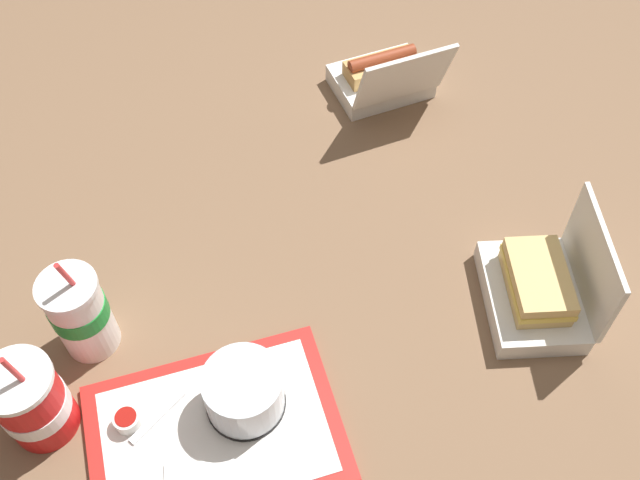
{
  "coord_description": "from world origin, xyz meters",
  "views": [
    {
      "loc": [
        -0.38,
        -0.63,
        1.03
      ],
      "look_at": [
        -0.01,
        -0.01,
        0.05
      ],
      "focal_mm": 40.0,
      "sensor_mm": 36.0,
      "label": 1
    }
  ],
  "objects_px": {
    "ketchup_cup": "(127,420)",
    "soda_cup_right": "(32,402)",
    "food_tray": "(215,433)",
    "plastic_fork": "(159,415)",
    "clamshell_sandwich_center": "(539,288)",
    "cake_container": "(244,392)",
    "soda_cup_front": "(80,313)",
    "clamshell_hotdog_right": "(383,77)"
  },
  "relations": [
    {
      "from": "ketchup_cup",
      "to": "soda_cup_right",
      "type": "bearing_deg",
      "value": 145.99
    },
    {
      "from": "food_tray",
      "to": "plastic_fork",
      "type": "relative_size",
      "value": 3.83
    },
    {
      "from": "ketchup_cup",
      "to": "clamshell_sandwich_center",
      "type": "xyz_separation_m",
      "value": [
        0.66,
        -0.14,
        0.02
      ]
    },
    {
      "from": "plastic_fork",
      "to": "clamshell_sandwich_center",
      "type": "xyz_separation_m",
      "value": [
        0.62,
        -0.13,
        0.03
      ]
    },
    {
      "from": "food_tray",
      "to": "soda_cup_right",
      "type": "height_order",
      "value": "soda_cup_right"
    },
    {
      "from": "soda_cup_right",
      "to": "cake_container",
      "type": "bearing_deg",
      "value": -26.21
    },
    {
      "from": "food_tray",
      "to": "soda_cup_right",
      "type": "xyz_separation_m",
      "value": [
        -0.21,
        0.15,
        0.07
      ]
    },
    {
      "from": "plastic_fork",
      "to": "ketchup_cup",
      "type": "bearing_deg",
      "value": 144.68
    },
    {
      "from": "soda_cup_front",
      "to": "clamshell_sandwich_center",
      "type": "bearing_deg",
      "value": -25.35
    },
    {
      "from": "cake_container",
      "to": "clamshell_hotdog_right",
      "type": "relative_size",
      "value": 0.55
    },
    {
      "from": "food_tray",
      "to": "clamshell_hotdog_right",
      "type": "height_order",
      "value": "clamshell_hotdog_right"
    },
    {
      "from": "soda_cup_front",
      "to": "soda_cup_right",
      "type": "xyz_separation_m",
      "value": [
        -0.11,
        -0.1,
        -0.01
      ]
    },
    {
      "from": "soda_cup_front",
      "to": "plastic_fork",
      "type": "bearing_deg",
      "value": -77.86
    },
    {
      "from": "cake_container",
      "to": "clamshell_sandwich_center",
      "type": "distance_m",
      "value": 0.51
    },
    {
      "from": "plastic_fork",
      "to": "cake_container",
      "type": "bearing_deg",
      "value": -41.64
    },
    {
      "from": "ketchup_cup",
      "to": "soda_cup_right",
      "type": "distance_m",
      "value": 0.14
    },
    {
      "from": "soda_cup_front",
      "to": "soda_cup_right",
      "type": "bearing_deg",
      "value": -138.09
    },
    {
      "from": "food_tray",
      "to": "ketchup_cup",
      "type": "bearing_deg",
      "value": 143.67
    },
    {
      "from": "plastic_fork",
      "to": "soda_cup_front",
      "type": "bearing_deg",
      "value": 82.73
    },
    {
      "from": "cake_container",
      "to": "plastic_fork",
      "type": "relative_size",
      "value": 1.1
    },
    {
      "from": "soda_cup_front",
      "to": "soda_cup_right",
      "type": "relative_size",
      "value": 1.06
    },
    {
      "from": "clamshell_sandwich_center",
      "to": "plastic_fork",
      "type": "bearing_deg",
      "value": 168.05
    },
    {
      "from": "clamshell_sandwich_center",
      "to": "soda_cup_right",
      "type": "height_order",
      "value": "soda_cup_right"
    },
    {
      "from": "plastic_fork",
      "to": "clamshell_hotdog_right",
      "type": "distance_m",
      "value": 0.82
    },
    {
      "from": "plastic_fork",
      "to": "soda_cup_front",
      "type": "relative_size",
      "value": 0.49
    },
    {
      "from": "plastic_fork",
      "to": "soda_cup_right",
      "type": "height_order",
      "value": "soda_cup_right"
    },
    {
      "from": "clamshell_sandwich_center",
      "to": "soda_cup_front",
      "type": "bearing_deg",
      "value": 154.65
    },
    {
      "from": "clamshell_hotdog_right",
      "to": "plastic_fork",
      "type": "bearing_deg",
      "value": -148.07
    },
    {
      "from": "plastic_fork",
      "to": "soda_cup_right",
      "type": "bearing_deg",
      "value": 131.33
    },
    {
      "from": "cake_container",
      "to": "soda_cup_right",
      "type": "distance_m",
      "value": 0.3
    },
    {
      "from": "clamshell_hotdog_right",
      "to": "soda_cup_right",
      "type": "height_order",
      "value": "soda_cup_right"
    },
    {
      "from": "plastic_fork",
      "to": "clamshell_sandwich_center",
      "type": "relative_size",
      "value": 0.43
    },
    {
      "from": "cake_container",
      "to": "ketchup_cup",
      "type": "xyz_separation_m",
      "value": [
        -0.16,
        0.06,
        -0.03
      ]
    },
    {
      "from": "cake_container",
      "to": "soda_cup_right",
      "type": "bearing_deg",
      "value": 153.79
    },
    {
      "from": "cake_container",
      "to": "clamshell_hotdog_right",
      "type": "xyz_separation_m",
      "value": [
        0.57,
        0.48,
        -0.01
      ]
    },
    {
      "from": "ketchup_cup",
      "to": "clamshell_sandwich_center",
      "type": "height_order",
      "value": "clamshell_sandwich_center"
    },
    {
      "from": "clamshell_sandwich_center",
      "to": "clamshell_hotdog_right",
      "type": "bearing_deg",
      "value": 82.64
    },
    {
      "from": "clamshell_hotdog_right",
      "to": "soda_cup_front",
      "type": "distance_m",
      "value": 0.77
    },
    {
      "from": "cake_container",
      "to": "ketchup_cup",
      "type": "bearing_deg",
      "value": 159.39
    },
    {
      "from": "cake_container",
      "to": "clamshell_hotdog_right",
      "type": "bearing_deg",
      "value": 40.06
    },
    {
      "from": "clamshell_hotdog_right",
      "to": "soda_cup_right",
      "type": "bearing_deg",
      "value": -157.48
    },
    {
      "from": "clamshell_hotdog_right",
      "to": "clamshell_sandwich_center",
      "type": "xyz_separation_m",
      "value": [
        -0.07,
        -0.56,
        0.0
      ]
    }
  ]
}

